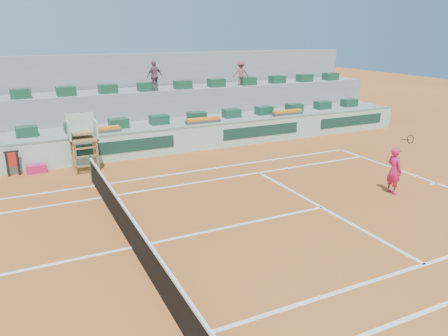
% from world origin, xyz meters
% --- Properties ---
extents(ground, '(90.00, 90.00, 0.00)m').
position_xyz_m(ground, '(0.00, 0.00, 0.00)').
color(ground, '#A75420').
rests_on(ground, ground).
extents(seating_tier_lower, '(36.00, 4.00, 1.20)m').
position_xyz_m(seating_tier_lower, '(0.00, 10.70, 0.60)').
color(seating_tier_lower, '#979794').
rests_on(seating_tier_lower, ground).
extents(seating_tier_upper, '(36.00, 2.40, 2.60)m').
position_xyz_m(seating_tier_upper, '(0.00, 12.30, 1.30)').
color(seating_tier_upper, '#979794').
rests_on(seating_tier_upper, ground).
extents(stadium_back_wall, '(36.00, 0.40, 4.40)m').
position_xyz_m(stadium_back_wall, '(0.00, 13.90, 2.20)').
color(stadium_back_wall, '#979794').
rests_on(stadium_back_wall, ground).
extents(player_bag, '(0.78, 0.35, 0.35)m').
position_xyz_m(player_bag, '(-1.87, 8.11, 0.17)').
color(player_bag, '#D81C5F').
rests_on(player_bag, ground).
extents(spectator_mid, '(0.97, 0.64, 1.54)m').
position_xyz_m(spectator_mid, '(4.37, 11.43, 3.37)').
color(spectator_mid, '#7C5362').
rests_on(spectator_mid, seating_tier_upper).
extents(spectator_right, '(1.01, 0.78, 1.38)m').
position_xyz_m(spectator_right, '(9.54, 11.69, 3.29)').
color(spectator_right, '#8C464B').
rests_on(spectator_right, seating_tier_upper).
extents(court_lines, '(23.89, 11.09, 0.01)m').
position_xyz_m(court_lines, '(0.00, 0.00, 0.01)').
color(court_lines, white).
rests_on(court_lines, ground).
extents(tennis_net, '(0.10, 11.97, 1.10)m').
position_xyz_m(tennis_net, '(0.00, 0.00, 0.53)').
color(tennis_net, black).
rests_on(tennis_net, ground).
extents(advertising_hoarding, '(36.00, 0.34, 1.26)m').
position_xyz_m(advertising_hoarding, '(0.02, 8.50, 0.63)').
color(advertising_hoarding, '#ADDAC2').
rests_on(advertising_hoarding, ground).
extents(umpire_chair, '(1.10, 0.90, 2.40)m').
position_xyz_m(umpire_chair, '(0.00, 7.50, 1.54)').
color(umpire_chair, olive).
rests_on(umpire_chair, ground).
extents(seat_row_lower, '(32.90, 0.60, 0.44)m').
position_xyz_m(seat_row_lower, '(0.00, 9.80, 1.42)').
color(seat_row_lower, '#184930').
rests_on(seat_row_lower, seating_tier_lower).
extents(seat_row_upper, '(32.90, 0.60, 0.44)m').
position_xyz_m(seat_row_upper, '(0.00, 11.70, 2.82)').
color(seat_row_upper, '#184930').
rests_on(seat_row_upper, seating_tier_upper).
extents(flower_planters, '(26.80, 0.36, 0.28)m').
position_xyz_m(flower_planters, '(-1.50, 9.00, 1.33)').
color(flower_planters, '#484848').
rests_on(flower_planters, seating_tier_lower).
extents(towel_rack, '(0.57, 0.10, 1.03)m').
position_xyz_m(towel_rack, '(-2.70, 8.15, 0.60)').
color(towel_rack, black).
rests_on(towel_rack, ground).
extents(tennis_player, '(0.42, 0.88, 2.28)m').
position_xyz_m(tennis_player, '(9.53, -0.00, 0.86)').
color(tennis_player, '#D81C5F').
rests_on(tennis_player, ground).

